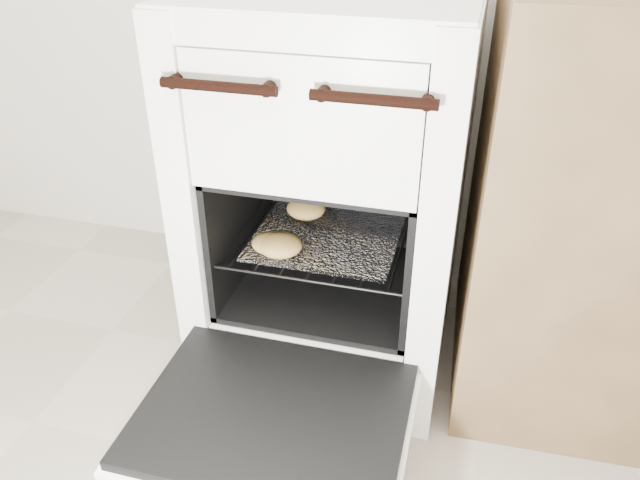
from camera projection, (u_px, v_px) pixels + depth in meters
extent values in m
cube|color=white|center=(337.00, 187.00, 1.49)|extent=(0.58, 0.62, 0.90)
cylinder|color=black|center=(218.00, 87.00, 1.08)|extent=(0.21, 0.02, 0.02)
cylinder|color=black|center=(373.00, 100.00, 1.02)|extent=(0.21, 0.02, 0.02)
cube|color=black|center=(273.00, 414.00, 1.20)|extent=(0.51, 0.39, 0.02)
cube|color=white|center=(273.00, 420.00, 1.21)|extent=(0.53, 0.41, 0.02)
cylinder|color=black|center=(245.00, 224.00, 1.52)|extent=(0.01, 0.41, 0.01)
cylinder|color=black|center=(417.00, 247.00, 1.43)|extent=(0.01, 0.41, 0.01)
cylinder|color=black|center=(306.00, 281.00, 1.31)|extent=(0.42, 0.01, 0.01)
cylinder|color=black|center=(347.00, 199.00, 1.63)|extent=(0.42, 0.01, 0.01)
cylinder|color=black|center=(259.00, 226.00, 1.51)|extent=(0.01, 0.39, 0.01)
cylinder|color=black|center=(281.00, 229.00, 1.50)|extent=(0.01, 0.39, 0.01)
cylinder|color=black|center=(305.00, 232.00, 1.49)|extent=(0.01, 0.39, 0.01)
cylinder|color=black|center=(329.00, 235.00, 1.47)|extent=(0.01, 0.39, 0.01)
cylinder|color=black|center=(353.00, 238.00, 1.46)|extent=(0.01, 0.39, 0.01)
cylinder|color=black|center=(377.00, 242.00, 1.45)|extent=(0.01, 0.39, 0.01)
cylinder|color=black|center=(402.00, 245.00, 1.43)|extent=(0.01, 0.39, 0.01)
cube|color=white|center=(326.00, 237.00, 1.45)|extent=(0.33, 0.29, 0.01)
ellipsoid|color=tan|center=(271.00, 243.00, 1.39)|extent=(0.10, 0.10, 0.04)
ellipsoid|color=tan|center=(306.00, 208.00, 1.52)|extent=(0.14, 0.14, 0.05)
ellipsoid|color=tan|center=(280.00, 245.00, 1.38)|extent=(0.13, 0.13, 0.04)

